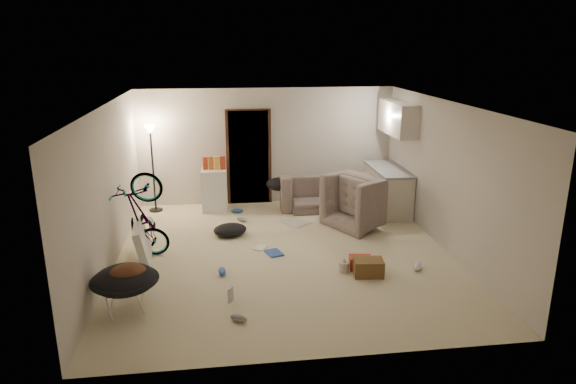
{
  "coord_description": "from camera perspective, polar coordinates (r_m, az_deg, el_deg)",
  "views": [
    {
      "loc": [
        -1.0,
        -7.92,
        3.43
      ],
      "look_at": [
        0.14,
        0.6,
        0.91
      ],
      "focal_mm": 32.0,
      "sensor_mm": 36.0,
      "label": 1
    }
  ],
  "objects": [
    {
      "name": "snack_box_0",
      "position": [
        10.75,
        -9.2,
        3.09
      ],
      "size": [
        0.11,
        0.09,
        0.3
      ],
      "primitive_type": "cube",
      "rotation": [
        0.0,
        0.0,
        0.27
      ],
      "color": "#A73319",
      "rests_on": "mini_fridge"
    },
    {
      "name": "clothes_lump_b",
      "position": [
        10.79,
        3.9,
        -1.82
      ],
      "size": [
        0.58,
        0.55,
        0.14
      ],
      "primitive_type": "ellipsoid",
      "rotation": [
        0.0,
        0.0,
        0.48
      ],
      "color": "black",
      "rests_on": "floor"
    },
    {
      "name": "tv_box",
      "position": [
        8.61,
        -15.85,
        -5.47
      ],
      "size": [
        0.33,
        0.98,
        0.65
      ],
      "primitive_type": "cube",
      "rotation": [
        0.0,
        -0.21,
        0.09
      ],
      "color": "silver",
      "rests_on": "floor"
    },
    {
      "name": "floor",
      "position": [
        8.69,
        -0.4,
        -6.96
      ],
      "size": [
        5.5,
        6.0,
        0.02
      ],
      "primitive_type": "cube",
      "color": "beige",
      "rests_on": "ground"
    },
    {
      "name": "doorway",
      "position": [
        11.16,
        -4.37,
        3.85
      ],
      "size": [
        0.85,
        0.1,
        2.04
      ],
      "primitive_type": "cube",
      "color": "black",
      "rests_on": "floor"
    },
    {
      "name": "mini_fridge",
      "position": [
        10.88,
        -8.17,
        0.25
      ],
      "size": [
        0.53,
        0.53,
        0.88
      ],
      "primitive_type": "cube",
      "rotation": [
        0.0,
        0.0,
        -0.02
      ],
      "color": "white",
      "rests_on": "floor"
    },
    {
      "name": "bicycle",
      "position": [
        8.73,
        -15.75,
        -4.61
      ],
      "size": [
        1.59,
        0.86,
        0.87
      ],
      "primitive_type": "imported",
      "rotation": [
        0.0,
        -0.17,
        1.43
      ],
      "color": "black",
      "rests_on": "floor"
    },
    {
      "name": "shoe_0",
      "position": [
        10.73,
        -5.68,
        -2.09
      ],
      "size": [
        0.26,
        0.11,
        0.09
      ],
      "primitive_type": "ellipsoid",
      "rotation": [
        0.0,
        0.0,
        0.02
      ],
      "color": "#2F51AA",
      "rests_on": "floor"
    },
    {
      "name": "snack_box_1",
      "position": [
        10.75,
        -8.56,
        3.11
      ],
      "size": [
        0.1,
        0.08,
        0.3
      ],
      "primitive_type": "cube",
      "rotation": [
        0.0,
        0.0,
        0.05
      ],
      "color": "#B94E17",
      "rests_on": "mini_fridge"
    },
    {
      "name": "saucer_chair",
      "position": [
        7.12,
        -17.63,
        -9.88
      ],
      "size": [
        0.88,
        0.88,
        0.63
      ],
      "color": "silver",
      "rests_on": "floor"
    },
    {
      "name": "snack_box_3",
      "position": [
        10.74,
        -7.27,
        3.16
      ],
      "size": [
        0.11,
        0.08,
        0.3
      ],
      "primitive_type": "cube",
      "rotation": [
        0.0,
        0.0,
        0.13
      ],
      "color": "#A73319",
      "rests_on": "mini_fridge"
    },
    {
      "name": "clothes_lump_a",
      "position": [
        9.54,
        -6.46,
        -4.18
      ],
      "size": [
        0.75,
        0.7,
        0.2
      ],
      "primitive_type": "ellipsoid",
      "rotation": [
        0.0,
        0.0,
        0.33
      ],
      "color": "black",
      "rests_on": "floor"
    },
    {
      "name": "shoe_2",
      "position": [
        8.0,
        -7.34,
        -8.76
      ],
      "size": [
        0.12,
        0.27,
        0.1
      ],
      "primitive_type": "ellipsoid",
      "rotation": [
        0.0,
        0.0,
        1.6
      ],
      "color": "#2F51AA",
      "rests_on": "floor"
    },
    {
      "name": "sofa",
      "position": [
        11.05,
        3.96,
        -0.25
      ],
      "size": [
        1.93,
        0.78,
        0.56
      ],
      "primitive_type": "imported",
      "rotation": [
        0.0,
        0.0,
        3.16
      ],
      "color": "#323831",
      "rests_on": "floor"
    },
    {
      "name": "snack_box_2",
      "position": [
        10.74,
        -7.92,
        3.14
      ],
      "size": [
        0.1,
        0.07,
        0.3
      ],
      "primitive_type": "cube",
      "rotation": [
        0.0,
        0.0,
        0.04
      ],
      "color": "gold",
      "rests_on": "mini_fridge"
    },
    {
      "name": "shoe_1",
      "position": [
        10.21,
        -5.15,
        -3.05
      ],
      "size": [
        0.26,
        0.26,
        0.1
      ],
      "primitive_type": "ellipsoid",
      "rotation": [
        0.0,
        0.0,
        -0.8
      ],
      "color": "slate",
      "rests_on": "floor"
    },
    {
      "name": "hoodie",
      "position": [
        7.01,
        -17.4,
        -8.57
      ],
      "size": [
        0.61,
        0.58,
        0.22
      ],
      "primitive_type": "ellipsoid",
      "rotation": [
        0.0,
        0.0,
        0.48
      ],
      "color": "#512C1B",
      "rests_on": "saucer_chair"
    },
    {
      "name": "shoe_3",
      "position": [
        6.75,
        -5.49,
        -13.81
      ],
      "size": [
        0.26,
        0.22,
        0.09
      ],
      "primitive_type": "ellipsoid",
      "rotation": [
        0.0,
        0.0,
        -0.58
      ],
      "color": "slate",
      "rests_on": "floor"
    },
    {
      "name": "ceiling",
      "position": [
        8.03,
        -0.43,
        9.79
      ],
      "size": [
        5.5,
        6.0,
        0.02
      ],
      "primitive_type": "cube",
      "color": "white",
      "rests_on": "wall_back"
    },
    {
      "name": "shoe_4",
      "position": [
        8.37,
        14.17,
        -7.94
      ],
      "size": [
        0.25,
        0.32,
        0.11
      ],
      "primitive_type": "ellipsoid",
      "rotation": [
        0.0,
        0.0,
        1.08
      ],
      "color": "white",
      "rests_on": "floor"
    },
    {
      "name": "sofa_drape",
      "position": [
        10.83,
        -0.95,
        0.88
      ],
      "size": [
        0.62,
        0.54,
        0.28
      ],
      "primitive_type": "ellipsoid",
      "rotation": [
        0.0,
        0.0,
        -0.15
      ],
      "color": "black",
      "rests_on": "sofa"
    },
    {
      "name": "door_trim",
      "position": [
        11.14,
        -4.36,
        3.82
      ],
      "size": [
        0.97,
        0.04,
        2.1
      ],
      "primitive_type": "cube",
      "color": "#381F13",
      "rests_on": "floor"
    },
    {
      "name": "counter_top",
      "position": [
        10.79,
        11.15,
        2.49
      ],
      "size": [
        0.64,
        1.54,
        0.04
      ],
      "primitive_type": "cube",
      "color": "gray",
      "rests_on": "kitchen_counter"
    },
    {
      "name": "wall_back",
      "position": [
        11.18,
        -2.36,
        5.11
      ],
      "size": [
        5.5,
        0.02,
        2.5
      ],
      "primitive_type": "cube",
      "color": "beige",
      "rests_on": "floor"
    },
    {
      "name": "book_blue",
      "position": [
        8.68,
        -1.56,
        -6.79
      ],
      "size": [
        0.32,
        0.37,
        0.03
      ],
      "primitive_type": "cube",
      "rotation": [
        0.0,
        0.0,
        0.3
      ],
      "color": "#2F51AA",
      "rests_on": "floor"
    },
    {
      "name": "wall_left",
      "position": [
        8.4,
        -19.45,
        0.37
      ],
      "size": [
        0.02,
        6.0,
        2.5
      ],
      "primitive_type": "cube",
      "color": "beige",
      "rests_on": "floor"
    },
    {
      "name": "book_white",
      "position": [
        8.91,
        -3.11,
        -6.21
      ],
      "size": [
        0.27,
        0.29,
        0.02
      ],
      "primitive_type": "cube",
      "rotation": [
        0.0,
        0.0,
        -0.5
      ],
      "color": "silver",
      "rests_on": "floor"
    },
    {
      "name": "drink_case_b",
      "position": [
        8.2,
        8.04,
        -7.78
      ],
      "size": [
        0.37,
        0.3,
        0.2
      ],
      "primitive_type": "cube",
      "rotation": [
        0.0,
        0.0,
        -0.15
      ],
      "color": "#A73319",
      "rests_on": "floor"
    },
    {
      "name": "newspaper",
      "position": [
        10.15,
        0.84,
        -3.36
      ],
      "size": [
        0.65,
        0.69,
        0.01
      ],
      "primitive_type": "cube",
      "rotation": [
        0.0,
        0.0,
        0.6
      ],
      "color": "#B1ACA3",
      "rests_on": "floor"
    },
    {
      "name": "wall_right",
      "position": [
        9.03,
        17.25,
        1.65
      ],
      "size": [
        0.02,
        6.0,
        2.5
      ],
      "primitive_type": "cube",
      "color": "beige",
      "rests_on": "floor"
    },
    {
      "name": "kitchen_counter",
      "position": [
        10.91,
        11.01,
        0.15
      ],
      "size": [
        0.6,
        1.5,
        0.88
      ],
      "primitive_type": "cube",
      "color": "beige",
      "rests_on": "floor"
    },
    {
      "name": "wall_front",
      "position": [
        5.46,
        3.59,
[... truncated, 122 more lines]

